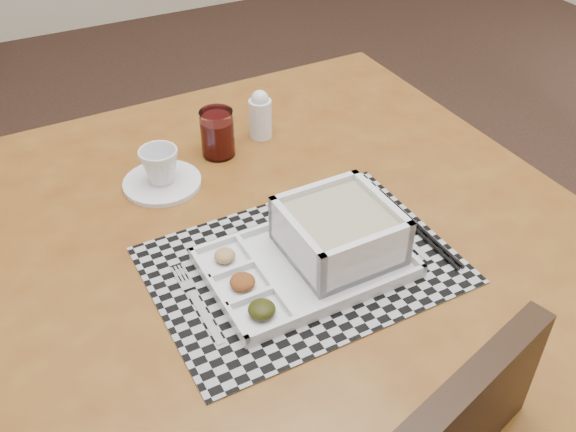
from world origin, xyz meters
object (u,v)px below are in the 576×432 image
object	(u,v)px
cup	(160,166)
dining_table	(272,265)
juice_glass	(218,135)
serving_tray	(328,243)
creamer_bottle	(260,115)

from	to	relation	value
cup	dining_table	bearing A→B (deg)	-80.77
dining_table	juice_glass	bearing A→B (deg)	87.99
juice_glass	serving_tray	bearing A→B (deg)	-84.19
creamer_bottle	serving_tray	bearing A→B (deg)	-99.46
cup	juice_glass	world-z (taller)	juice_glass
serving_tray	cup	distance (m)	0.37
serving_tray	juice_glass	xyz separation A→B (m)	(-0.04, 0.38, 0.01)
serving_tray	creamer_bottle	distance (m)	0.42
serving_tray	cup	bearing A→B (deg)	118.26
serving_tray	creamer_bottle	size ratio (longest dim) A/B	3.03
dining_table	cup	bearing A→B (deg)	120.92
cup	juice_glass	xyz separation A→B (m)	(0.14, 0.05, 0.00)
serving_tray	juice_glass	world-z (taller)	juice_glass
serving_tray	cup	xyz separation A→B (m)	(-0.18, 0.33, 0.01)
dining_table	juice_glass	world-z (taller)	juice_glass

